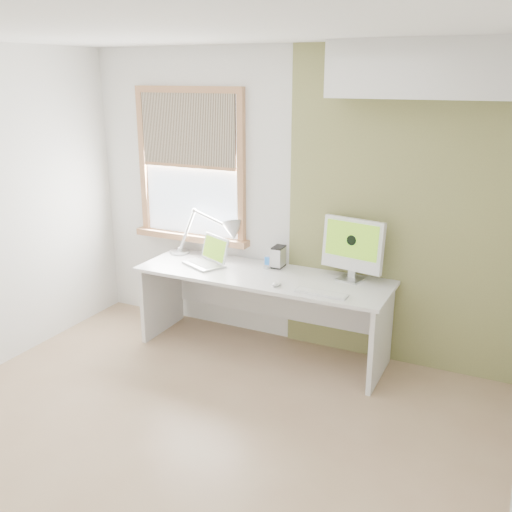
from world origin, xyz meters
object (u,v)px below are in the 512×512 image
Objects in this scene: desk at (265,293)px; laptop at (208,258)px; desk_lamp at (223,233)px; external_drive at (279,257)px; imac at (353,246)px.

desk is 0.61m from laptop.
desk is at bearing -21.41° from desk_lamp.
laptop is at bearing -94.72° from desk_lamp.
external_drive is (0.05, 0.18, 0.29)m from desk.
laptop is 2.33× the size of external_drive.
imac is at bearing -2.91° from desk_lamp.
desk_lamp is 1.25m from imac.
external_drive is at bearing -3.15° from desk_lamp.
desk_lamp is 4.27× the size of external_drive.
desk is at bearing -104.95° from external_drive.
imac reaches higher than desk_lamp.
desk_lamp is at bearing 176.85° from external_drive.
desk_lamp is (-0.53, 0.21, 0.43)m from desk.
desk is 4.12× the size of imac.
desk_lamp is 0.59m from external_drive.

